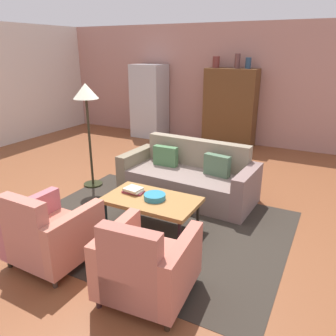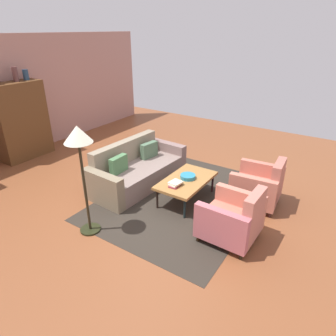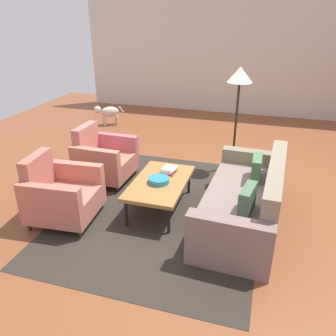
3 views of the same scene
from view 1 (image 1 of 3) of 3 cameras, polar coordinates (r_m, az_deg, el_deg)
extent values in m
plane|color=brown|center=(5.11, -4.76, -6.19)|extent=(11.23, 11.23, 0.00)
cube|color=tan|center=(8.45, 10.53, 13.83)|extent=(9.36, 0.12, 2.80)
cube|color=#302A23|center=(4.52, -2.42, -9.81)|extent=(3.40, 2.60, 0.01)
cube|color=gray|center=(5.27, 3.23, -2.83)|extent=(1.79, 0.99, 0.42)
cube|color=gray|center=(5.49, 5.00, 0.55)|extent=(1.75, 0.27, 0.86)
cube|color=#816762|center=(4.90, 13.28, -3.87)|extent=(0.23, 0.91, 0.62)
cube|color=#7D7058|center=(5.70, -5.34, -0.01)|extent=(0.23, 0.91, 0.62)
cube|color=#4C694F|center=(5.05, 8.37, 0.45)|extent=(0.41, 0.18, 0.32)
cube|color=#477348|center=(5.43, -0.43, 2.06)|extent=(0.40, 0.13, 0.32)
cylinder|color=black|center=(4.86, -6.55, -5.26)|extent=(0.04, 0.04, 0.37)
cylinder|color=black|center=(4.41, 5.11, -7.97)|extent=(0.04, 0.04, 0.37)
cylinder|color=black|center=(4.46, -10.58, -7.92)|extent=(0.04, 0.04, 0.37)
cylinder|color=black|center=(3.96, 1.92, -11.36)|extent=(0.04, 0.04, 0.37)
cube|color=#9F6E39|center=(4.30, -2.83, -5.52)|extent=(1.20, 0.70, 0.05)
cylinder|color=#322111|center=(4.47, -18.38, -10.61)|extent=(0.05, 0.05, 0.10)
cylinder|color=#3A1A12|center=(4.05, -11.56, -13.34)|extent=(0.05, 0.05, 0.10)
cylinder|color=black|center=(4.12, -25.40, -14.39)|extent=(0.05, 0.05, 0.10)
cylinder|color=#3A2A21|center=(3.66, -18.72, -18.06)|extent=(0.05, 0.05, 0.10)
cube|color=#C36B56|center=(3.95, -18.85, -11.54)|extent=(0.58, 0.81, 0.30)
cube|color=#BE7163|center=(3.66, -23.07, -10.44)|extent=(0.56, 0.15, 0.78)
cube|color=#B66169|center=(4.12, -22.31, -8.54)|extent=(0.14, 0.80, 0.56)
cube|color=#C47460|center=(3.67, -15.38, -11.39)|extent=(0.14, 0.80, 0.56)
cylinder|color=#342B21|center=(3.79, -5.75, -15.55)|extent=(0.05, 0.05, 0.10)
cylinder|color=#302A10|center=(3.57, 4.40, -18.06)|extent=(0.05, 0.05, 0.10)
cylinder|color=#3A1E1D|center=(3.34, -11.73, -21.56)|extent=(0.05, 0.05, 0.10)
cylinder|color=#342114|center=(3.09, -0.12, -25.27)|extent=(0.05, 0.05, 0.10)
cube|color=#BD6F5E|center=(3.30, -3.38, -17.26)|extent=(0.62, 0.84, 0.30)
cube|color=#B36759|center=(2.92, -6.47, -17.03)|extent=(0.57, 0.18, 0.78)
cube|color=#C3725E|center=(3.36, -8.79, -13.96)|extent=(0.18, 0.81, 0.56)
cube|color=#BF6B59|center=(3.11, 2.45, -16.84)|extent=(0.18, 0.81, 0.56)
cylinder|color=teal|center=(4.25, -2.29, -4.92)|extent=(0.28, 0.28, 0.07)
cube|color=#89313F|center=(4.46, -5.94, -4.07)|extent=(0.29, 0.17, 0.03)
cube|color=beige|center=(4.45, -5.95, -3.80)|extent=(0.26, 0.18, 0.02)
cube|color=beige|center=(4.44, -5.96, -3.54)|extent=(0.24, 0.22, 0.02)
cube|color=brown|center=(8.14, 10.55, 10.05)|extent=(1.20, 0.50, 1.80)
cube|color=#462C15|center=(8.47, 9.11, 10.51)|extent=(0.56, 0.01, 1.51)
cube|color=#483018|center=(8.31, 13.09, 10.07)|extent=(0.56, 0.01, 1.51)
cylinder|color=brown|center=(8.16, 8.22, 17.47)|extent=(0.16, 0.16, 0.26)
cylinder|color=brown|center=(8.01, 11.76, 17.46)|extent=(0.13, 0.13, 0.32)
cylinder|color=navy|center=(7.94, 13.54, 17.03)|extent=(0.13, 0.13, 0.24)
cube|color=#B7BABF|center=(8.91, -3.18, 11.33)|extent=(0.80, 0.70, 1.85)
cylinder|color=#99999E|center=(9.19, -1.72, 12.20)|extent=(0.02, 0.02, 0.70)
cylinder|color=black|center=(5.93, -12.65, -2.69)|extent=(0.32, 0.32, 0.03)
cylinder|color=#2B2618|center=(5.69, -13.21, 4.21)|extent=(0.04, 0.04, 1.45)
cone|color=silver|center=(5.53, -13.90, 12.66)|extent=(0.40, 0.40, 0.24)
camera|label=2|loc=(6.27, -56.73, 17.62)|focal=31.79mm
camera|label=3|loc=(4.98, 52.23, 15.79)|focal=36.21mm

